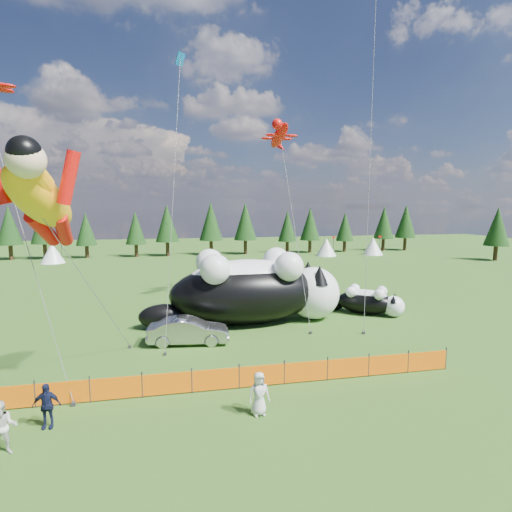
{
  "coord_description": "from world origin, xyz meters",
  "views": [
    {
      "loc": [
        -1.6,
        -19.07,
        7.75
      ],
      "look_at": [
        3.19,
        4.0,
        4.82
      ],
      "focal_mm": 28.0,
      "sensor_mm": 36.0,
      "label": 1
    }
  ],
  "objects": [
    {
      "name": "superhero_kite",
      "position": [
        -6.51,
        -2.5,
        8.03
      ],
      "size": [
        5.45,
        8.56,
        11.33
      ],
      "color": "#FFAC0D",
      "rests_on": "ground"
    },
    {
      "name": "car",
      "position": [
        -0.9,
        3.18,
        0.75
      ],
      "size": [
        4.69,
        2.07,
        1.5
      ],
      "primitive_type": "imported",
      "rotation": [
        0.0,
        0.0,
        1.46
      ],
      "color": "#AEADB2",
      "rests_on": "ground"
    },
    {
      "name": "gecko_kite",
      "position": [
        6.73,
        12.06,
        13.25
      ],
      "size": [
        2.72,
        11.41,
        15.72
      ],
      "color": "red",
      "rests_on": "ground"
    },
    {
      "name": "safety_fence",
      "position": [
        0.0,
        -3.0,
        0.5
      ],
      "size": [
        22.06,
        0.06,
        1.1
      ],
      "color": "#262626",
      "rests_on": "ground"
    },
    {
      "name": "ground",
      "position": [
        0.0,
        0.0,
        0.0
      ],
      "size": [
        160.0,
        160.0,
        0.0
      ],
      "primitive_type": "plane",
      "color": "#10390A",
      "rests_on": "ground"
    },
    {
      "name": "spectator_c",
      "position": [
        -6.12,
        -4.62,
        0.81
      ],
      "size": [
        0.97,
        0.52,
        1.62
      ],
      "primitive_type": "imported",
      "rotation": [
        0.0,
        0.0,
        -0.04
      ],
      "color": "#121733",
      "rests_on": "ground"
    },
    {
      "name": "spectator_b",
      "position": [
        -6.99,
        -6.04,
        0.88
      ],
      "size": [
        0.92,
        0.63,
        1.76
      ],
      "primitive_type": "imported",
      "rotation": [
        0.0,
        0.0,
        0.16
      ],
      "color": "silver",
      "rests_on": "ground"
    },
    {
      "name": "diamond_kite_a",
      "position": [
        -0.97,
        7.41,
        16.16
      ],
      "size": [
        1.84,
        6.58,
        18.14
      ],
      "color": "#0B5FAB",
      "rests_on": "ground"
    },
    {
      "name": "cat_large",
      "position": [
        3.64,
        6.55,
        2.32
      ],
      "size": [
        13.53,
        4.97,
        4.89
      ],
      "rotation": [
        0.0,
        0.0,
        0.02
      ],
      "color": "black",
      "rests_on": "ground"
    },
    {
      "name": "festival_tents",
      "position": [
        11.0,
        40.0,
        1.4
      ],
      "size": [
        50.0,
        3.2,
        2.8
      ],
      "primitive_type": null,
      "color": "white",
      "rests_on": "ground"
    },
    {
      "name": "cat_small",
      "position": [
        12.16,
        6.93,
        0.96
      ],
      "size": [
        4.8,
        4.09,
        2.02
      ],
      "rotation": [
        0.0,
        0.0,
        -0.65
      ],
      "color": "black",
      "rests_on": "ground"
    },
    {
      "name": "tree_line",
      "position": [
        0.0,
        45.0,
        4.0
      ],
      "size": [
        90.0,
        4.0,
        8.0
      ],
      "primitive_type": null,
      "color": "black",
      "rests_on": "ground"
    },
    {
      "name": "spectator_e",
      "position": [
        1.38,
        -5.28,
        0.82
      ],
      "size": [
        0.84,
        0.58,
        1.64
      ],
      "primitive_type": "imported",
      "rotation": [
        0.0,
        0.0,
        0.08
      ],
      "color": "silver",
      "rests_on": "ground"
    }
  ]
}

